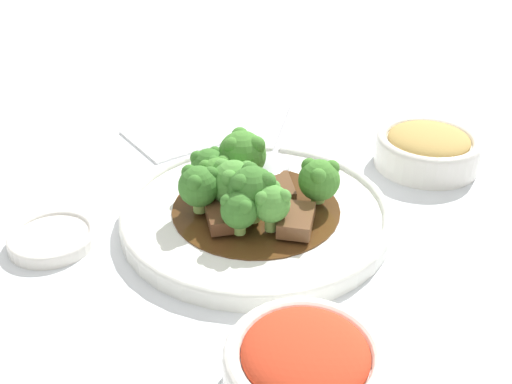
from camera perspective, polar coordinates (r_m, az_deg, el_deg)
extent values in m
plane|color=silver|center=(0.60, 0.00, -2.79)|extent=(4.00, 4.00, 0.00)
cylinder|color=white|center=(0.59, 0.00, -2.23)|extent=(0.27, 0.27, 0.01)
torus|color=white|center=(0.59, 0.00, -1.66)|extent=(0.27, 0.27, 0.01)
cylinder|color=#4C2D14|center=(0.59, 0.00, -1.60)|extent=(0.17, 0.17, 0.00)
cube|color=brown|center=(0.61, 1.98, 0.45)|extent=(0.06, 0.05, 0.01)
cube|color=#56331E|center=(0.56, -3.19, -2.26)|extent=(0.05, 0.04, 0.01)
cube|color=brown|center=(0.55, 3.86, -2.69)|extent=(0.06, 0.05, 0.01)
cylinder|color=#7FA84C|center=(0.54, -1.58, -3.37)|extent=(0.01, 0.01, 0.01)
sphere|color=#387028|center=(0.53, -1.60, -1.76)|extent=(0.03, 0.03, 0.03)
sphere|color=#387028|center=(0.52, -1.08, -1.45)|extent=(0.01, 0.01, 0.01)
sphere|color=#387028|center=(0.54, -1.02, -0.40)|extent=(0.01, 0.01, 0.01)
sphere|color=#387028|center=(0.53, -2.76, -0.90)|extent=(0.01, 0.01, 0.01)
cylinder|color=#7FA84C|center=(0.63, -1.31, 1.69)|extent=(0.02, 0.02, 0.01)
sphere|color=#427F2D|center=(0.62, -1.33, 3.57)|extent=(0.05, 0.05, 0.05)
sphere|color=#427F2D|center=(0.61, 0.02, 4.48)|extent=(0.02, 0.02, 0.02)
sphere|color=#427F2D|center=(0.62, -1.55, 5.34)|extent=(0.02, 0.02, 0.02)
sphere|color=#427F2D|center=(0.60, -2.52, 4.29)|extent=(0.02, 0.02, 0.02)
cylinder|color=#7FA84C|center=(0.59, 5.93, -0.47)|extent=(0.01, 0.01, 0.01)
sphere|color=#427F2D|center=(0.58, 6.03, 1.14)|extent=(0.04, 0.04, 0.04)
sphere|color=#427F2D|center=(0.58, 7.23, 2.29)|extent=(0.02, 0.02, 0.02)
sphere|color=#427F2D|center=(0.58, 5.08, 2.50)|extent=(0.02, 0.02, 0.02)
sphere|color=#427F2D|center=(0.57, 5.96, 1.48)|extent=(0.02, 0.02, 0.02)
cylinder|color=#7FA84C|center=(0.60, -3.66, 0.09)|extent=(0.01, 0.01, 0.01)
sphere|color=#427F2D|center=(0.59, -3.72, 1.56)|extent=(0.04, 0.04, 0.04)
sphere|color=#427F2D|center=(0.60, -3.15, 2.85)|extent=(0.01, 0.01, 0.01)
sphere|color=#427F2D|center=(0.59, -4.84, 2.41)|extent=(0.01, 0.01, 0.01)
sphere|color=#427F2D|center=(0.58, -3.27, 1.93)|extent=(0.01, 0.01, 0.01)
cylinder|color=#8EB756|center=(0.56, -0.33, -1.95)|extent=(0.01, 0.01, 0.02)
sphere|color=#387028|center=(0.55, -0.34, 0.19)|extent=(0.04, 0.04, 0.04)
sphere|color=#387028|center=(0.55, -0.57, 2.02)|extent=(0.02, 0.02, 0.02)
sphere|color=#387028|center=(0.53, -1.50, 0.83)|extent=(0.02, 0.02, 0.02)
sphere|color=#387028|center=(0.54, 1.04, 1.04)|extent=(0.02, 0.02, 0.02)
cylinder|color=#7FA84C|center=(0.58, -5.37, -1.24)|extent=(0.01, 0.01, 0.01)
sphere|color=#387028|center=(0.57, -5.47, 0.54)|extent=(0.04, 0.04, 0.04)
sphere|color=#387028|center=(0.57, -6.39, 1.89)|extent=(0.01, 0.01, 0.01)
sphere|color=#387028|center=(0.55, -5.86, 0.87)|extent=(0.01, 0.01, 0.01)
sphere|color=#387028|center=(0.56, -4.32, 1.70)|extent=(0.01, 0.01, 0.01)
cylinder|color=#7FA84C|center=(0.62, -4.43, 0.96)|extent=(0.01, 0.01, 0.01)
sphere|color=#387028|center=(0.61, -4.50, 2.42)|extent=(0.04, 0.04, 0.04)
sphere|color=#387028|center=(0.60, -5.64, 3.27)|extent=(0.01, 0.01, 0.01)
sphere|color=#387028|center=(0.59, -4.05, 2.82)|extent=(0.01, 0.01, 0.01)
sphere|color=#387028|center=(0.61, -3.92, 3.72)|extent=(0.01, 0.01, 0.01)
cylinder|color=#7FA84C|center=(0.55, 1.43, -2.91)|extent=(0.01, 0.01, 0.02)
sphere|color=#4C8E38|center=(0.54, 1.46, -1.11)|extent=(0.03, 0.03, 0.03)
sphere|color=#4C8E38|center=(0.53, 0.58, -0.64)|extent=(0.01, 0.01, 0.01)
sphere|color=#4C8E38|center=(0.53, 2.58, -0.46)|extent=(0.01, 0.01, 0.01)
sphere|color=#4C8E38|center=(0.54, 1.26, 0.35)|extent=(0.01, 0.01, 0.01)
cylinder|color=#8EB756|center=(0.58, -2.13, -0.92)|extent=(0.01, 0.01, 0.01)
sphere|color=#4C8E38|center=(0.57, -2.17, 0.83)|extent=(0.05, 0.05, 0.05)
sphere|color=#4C8E38|center=(0.55, -2.50, 1.21)|extent=(0.02, 0.02, 0.02)
sphere|color=#4C8E38|center=(0.57, -0.85, 2.15)|extent=(0.02, 0.02, 0.02)
sphere|color=#4C8E38|center=(0.58, -3.23, 2.36)|extent=(0.02, 0.02, 0.02)
ellipsoid|color=#B7B7BC|center=(0.64, 1.19, 2.44)|extent=(0.08, 0.08, 0.01)
cylinder|color=#B7B7BC|center=(0.73, 2.59, 5.86)|extent=(0.10, 0.09, 0.01)
cylinder|color=white|center=(0.43, 4.62, -16.90)|extent=(0.11, 0.11, 0.03)
torus|color=white|center=(0.41, 4.72, -15.29)|extent=(0.11, 0.11, 0.01)
ellipsoid|color=red|center=(0.41, 4.74, -15.06)|extent=(0.09, 0.09, 0.02)
cylinder|color=white|center=(0.72, 15.80, 2.72)|extent=(0.07, 0.07, 0.01)
cylinder|color=white|center=(0.72, 15.95, 3.60)|extent=(0.12, 0.12, 0.03)
torus|color=white|center=(0.71, 16.13, 4.70)|extent=(0.12, 0.12, 0.01)
ellipsoid|color=tan|center=(0.71, 16.15, 4.86)|extent=(0.09, 0.09, 0.02)
cylinder|color=white|center=(0.59, -18.83, -4.31)|extent=(0.08, 0.08, 0.01)
torus|color=white|center=(0.59, -18.91, -3.91)|extent=(0.08, 0.08, 0.01)
cube|color=white|center=(0.77, -7.84, 5.37)|extent=(0.11, 0.11, 0.01)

